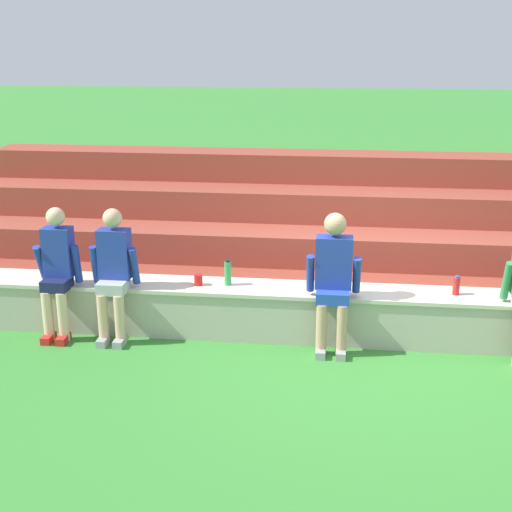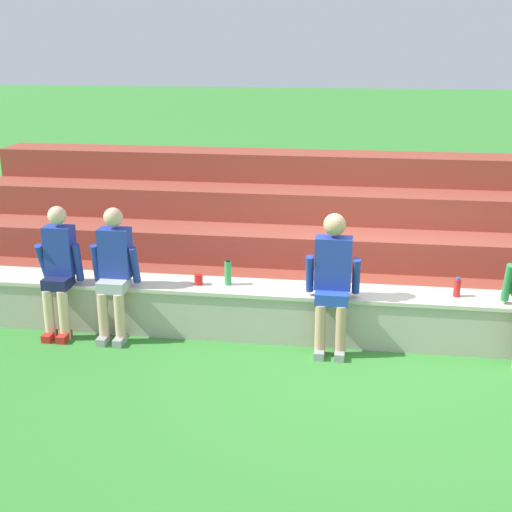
% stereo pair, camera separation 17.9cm
% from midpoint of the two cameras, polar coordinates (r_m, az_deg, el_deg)
% --- Properties ---
extents(ground_plane, '(80.00, 80.00, 0.00)m').
position_cam_midpoint_polar(ground_plane, '(7.38, 9.56, -7.67)').
color(ground_plane, '#388433').
extents(stone_seating_wall, '(9.36, 0.54, 0.56)m').
position_cam_midpoint_polar(stone_seating_wall, '(7.49, 9.64, -4.82)').
color(stone_seating_wall, '#B7AF9E').
rests_on(stone_seating_wall, ground).
extents(brick_bleachers, '(10.56, 2.64, 1.58)m').
position_cam_midpoint_polar(brick_bleachers, '(9.37, 9.56, 1.67)').
color(brick_bleachers, brown).
rests_on(brick_bleachers, ground).
extents(person_far_left, '(0.48, 0.48, 1.42)m').
position_cam_midpoint_polar(person_far_left, '(7.70, -15.28, -0.95)').
color(person_far_left, beige).
rests_on(person_far_left, ground).
extents(person_left_of_center, '(0.51, 0.49, 1.42)m').
position_cam_midpoint_polar(person_left_of_center, '(7.48, -10.92, -1.10)').
color(person_left_of_center, '#DBAD89').
rests_on(person_left_of_center, ground).
extents(person_center, '(0.55, 0.48, 1.45)m').
position_cam_midpoint_polar(person_center, '(7.06, 7.04, -1.77)').
color(person_center, tan).
rests_on(person_center, ground).
extents(water_bottle_mid_left, '(0.07, 0.07, 0.20)m').
position_cam_midpoint_polar(water_bottle_mid_left, '(7.47, 16.87, -2.51)').
color(water_bottle_mid_left, red).
rests_on(water_bottle_mid_left, stone_seating_wall).
extents(water_bottle_near_left, '(0.07, 0.07, 0.28)m').
position_cam_midpoint_polar(water_bottle_near_left, '(7.47, -1.63, -1.40)').
color(water_bottle_near_left, green).
rests_on(water_bottle_near_left, stone_seating_wall).
extents(plastic_cup_left_end, '(0.09, 0.09, 0.12)m').
position_cam_midpoint_polar(plastic_cup_left_end, '(7.51, -4.06, -1.94)').
color(plastic_cup_left_end, red).
rests_on(plastic_cup_left_end, stone_seating_wall).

